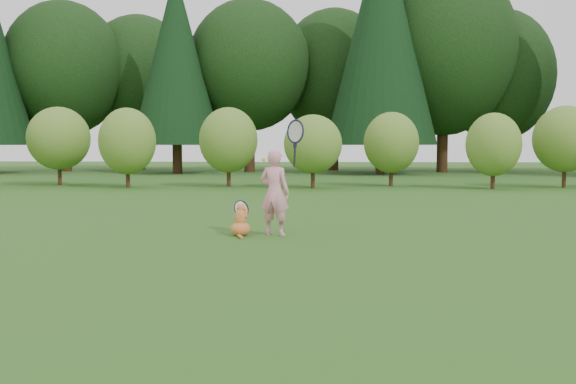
# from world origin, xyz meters

# --- Properties ---
(ground) EXTENTS (100.00, 100.00, 0.00)m
(ground) POSITION_xyz_m (0.00, 0.00, 0.00)
(ground) COLOR #244E16
(ground) RESTS_ON ground
(shrub_row) EXTENTS (28.00, 3.00, 2.80)m
(shrub_row) POSITION_xyz_m (0.00, 13.00, 1.40)
(shrub_row) COLOR olive
(shrub_row) RESTS_ON ground
(woodland_backdrop) EXTENTS (48.00, 10.00, 15.00)m
(woodland_backdrop) POSITION_xyz_m (0.00, 23.00, 7.50)
(woodland_backdrop) COLOR black
(woodland_backdrop) RESTS_ON ground
(child) EXTENTS (0.78, 0.53, 2.05)m
(child) POSITION_xyz_m (-0.01, 0.87, 0.72)
(child) COLOR pink
(child) RESTS_ON ground
(cat) EXTENTS (0.42, 0.79, 0.70)m
(cat) POSITION_xyz_m (-0.56, 0.80, 0.27)
(cat) COLOR #D16328
(cat) RESTS_ON ground
(tennis_ball) EXTENTS (0.07, 0.07, 0.07)m
(tennis_ball) POSITION_xyz_m (-0.33, 2.07, 1.19)
(tennis_ball) COLOR yellow
(tennis_ball) RESTS_ON ground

